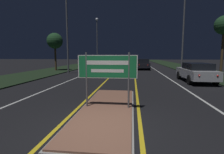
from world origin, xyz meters
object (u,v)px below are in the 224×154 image
object	(u,v)px
highway_sign	(107,69)
streetlight_left_near	(67,17)
car_receding_0	(196,72)
streetlight_left_far	(97,34)
car_receding_1	(143,64)
car_approaching_0	(101,66)
streetlight_right_near	(184,12)
car_approaching_1	(100,62)

from	to	relation	value
highway_sign	streetlight_left_near	bearing A→B (deg)	116.48
highway_sign	car_receding_0	distance (m)	9.63
streetlight_left_far	car_receding_1	distance (m)	13.57
car_receding_1	car_approaching_0	world-z (taller)	car_receding_1
highway_sign	car_receding_0	world-z (taller)	highway_sign
highway_sign	streetlight_left_far	bearing A→B (deg)	102.21
car_approaching_0	car_receding_0	bearing A→B (deg)	-36.26
streetlight_right_near	car_receding_0	bearing A→B (deg)	-96.53
car_approaching_0	car_receding_1	bearing A→B (deg)	45.57
streetlight_right_near	car_approaching_1	bearing A→B (deg)	130.65
streetlight_right_near	car_approaching_1	size ratio (longest dim) A/B	2.49
streetlight_right_near	car_approaching_1	world-z (taller)	streetlight_right_near
streetlight_left_far	car_receding_0	world-z (taller)	streetlight_left_far
car_receding_1	streetlight_left_far	bearing A→B (deg)	133.19
streetlight_left_far	streetlight_right_near	bearing A→B (deg)	-46.92
streetlight_left_far	streetlight_right_near	world-z (taller)	streetlight_right_near
streetlight_right_near	highway_sign	bearing A→B (deg)	-114.34
streetlight_left_near	car_approaching_0	world-z (taller)	streetlight_left_near
car_receding_1	highway_sign	bearing A→B (deg)	-97.12
car_receding_0	streetlight_left_near	bearing A→B (deg)	157.07
highway_sign	car_approaching_0	bearing A→B (deg)	101.28
car_receding_0	car_receding_1	distance (m)	12.10
streetlight_left_near	streetlight_right_near	bearing A→B (deg)	8.23
streetlight_left_near	streetlight_right_near	distance (m)	13.16
streetlight_left_far	car_receding_0	xyz separation A→B (m)	(11.96, -20.69, -5.37)
highway_sign	car_approaching_1	bearing A→B (deg)	101.08
streetlight_left_near	streetlight_left_far	size ratio (longest dim) A/B	1.03
highway_sign	streetlight_left_near	distance (m)	15.04
streetlight_left_near	car_receding_0	size ratio (longest dim) A/B	2.05
streetlight_left_far	car_receding_1	size ratio (longest dim) A/B	2.23
streetlight_left_near	car_receding_1	size ratio (longest dim) A/B	2.31
streetlight_right_near	car_receding_0	distance (m)	9.37
streetlight_right_near	car_approaching_0	bearing A→B (deg)	-175.59
highway_sign	streetlight_left_far	distance (m)	29.34
streetlight_right_near	streetlight_left_near	bearing A→B (deg)	-171.77
streetlight_right_near	car_approaching_0	xyz separation A→B (m)	(-9.42, -0.73, -6.18)
streetlight_left_far	car_approaching_0	world-z (taller)	streetlight_left_far
car_approaching_0	streetlight_right_near	bearing A→B (deg)	4.41
streetlight_right_near	streetlight_left_far	bearing A→B (deg)	133.08
streetlight_left_far	car_receding_1	xyz separation A→B (m)	(8.53, -9.09, -5.35)
streetlight_left_near	car_approaching_0	distance (m)	6.69
car_approaching_0	streetlight_left_far	bearing A→B (deg)	103.11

